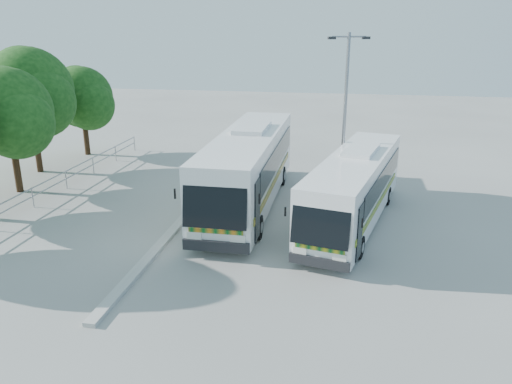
% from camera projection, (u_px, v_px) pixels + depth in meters
% --- Properties ---
extents(ground, '(100.00, 100.00, 0.00)m').
position_uv_depth(ground, '(218.00, 249.00, 19.70)').
color(ground, '#A4A49E').
rests_on(ground, ground).
extents(kerb_divider, '(0.40, 16.00, 0.15)m').
position_uv_depth(kerb_divider, '(179.00, 224.00, 21.94)').
color(kerb_divider, '#B2B2AD').
rests_on(kerb_divider, ground).
extents(railing, '(0.06, 22.00, 1.00)m').
position_uv_depth(railing, '(44.00, 187.00, 24.93)').
color(railing, gray).
rests_on(railing, ground).
extents(tree_far_c, '(4.97, 4.69, 6.49)m').
position_uv_depth(tree_far_c, '(9.00, 112.00, 25.21)').
color(tree_far_c, '#382314').
rests_on(tree_far_c, ground).
extents(tree_far_d, '(5.62, 5.30, 7.33)m').
position_uv_depth(tree_far_d, '(31.00, 91.00, 28.70)').
color(tree_far_d, '#382314').
rests_on(tree_far_d, ground).
extents(tree_far_e, '(4.54, 4.28, 5.92)m').
position_uv_depth(tree_far_e, '(83.00, 97.00, 33.07)').
color(tree_far_e, '#382314').
rests_on(tree_far_e, ground).
extents(coach_main, '(2.74, 12.78, 3.54)m').
position_uv_depth(coach_main, '(248.00, 167.00, 23.96)').
color(coach_main, white).
rests_on(coach_main, ground).
extents(coach_adjacent, '(4.51, 11.17, 3.04)m').
position_uv_depth(coach_adjacent, '(354.00, 187.00, 21.79)').
color(coach_adjacent, white).
rests_on(coach_adjacent, ground).
extents(lamppost, '(1.93, 0.83, 8.11)m').
position_uv_depth(lamppost, '(345.00, 112.00, 23.64)').
color(lamppost, gray).
rests_on(lamppost, ground).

